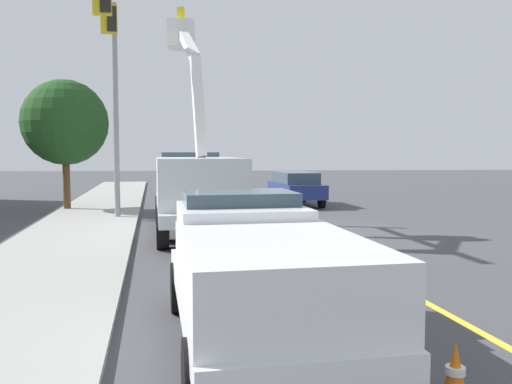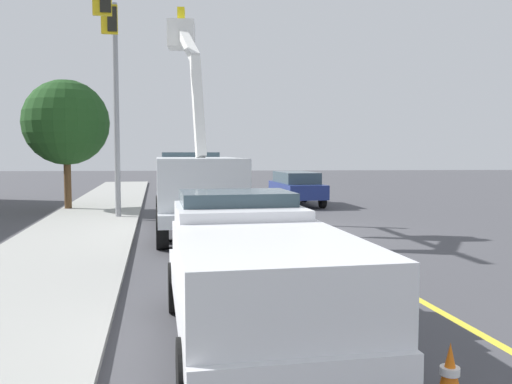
# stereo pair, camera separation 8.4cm
# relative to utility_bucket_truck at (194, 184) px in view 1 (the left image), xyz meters

# --- Properties ---
(ground) EXTENTS (120.00, 120.00, 0.00)m
(ground) POSITION_rel_utility_bucket_truck_xyz_m (0.21, -3.43, -1.62)
(ground) COLOR #47474C
(sidewalk_far_side) EXTENTS (60.01, 10.53, 0.12)m
(sidewalk_far_side) POSITION_rel_utility_bucket_truck_xyz_m (-0.62, 3.73, -1.56)
(sidewalk_far_side) COLOR #9E9E99
(sidewalk_far_side) RESTS_ON ground
(lane_centre_stripe) EXTENTS (49.68, 5.95, 0.01)m
(lane_centre_stripe) POSITION_rel_utility_bucket_truck_xyz_m (0.21, -3.43, -1.62)
(lane_centre_stripe) COLOR yellow
(lane_centre_stripe) RESTS_ON ground
(utility_bucket_truck) EXTENTS (8.43, 3.43, 7.58)m
(utility_bucket_truck) POSITION_rel_utility_bucket_truck_xyz_m (0.00, 0.00, 0.00)
(utility_bucket_truck) COLOR silver
(utility_bucket_truck) RESTS_ON ground
(service_pickup_truck) EXTENTS (5.81, 2.73, 2.06)m
(service_pickup_truck) POSITION_rel_utility_bucket_truck_xyz_m (-10.72, -1.26, -0.50)
(service_pickup_truck) COLOR white
(service_pickup_truck) RESTS_ON ground
(passing_minivan) EXTENTS (4.99, 2.44, 1.69)m
(passing_minivan) POSITION_rel_utility_bucket_truck_xyz_m (8.92, -4.76, -0.65)
(passing_minivan) COLOR navy
(passing_minivan) RESTS_ON ground
(traffic_cone_leading) EXTENTS (0.40, 0.40, 0.77)m
(traffic_cone_leading) POSITION_rel_utility_bucket_truck_xyz_m (-12.75, -3.13, -1.24)
(traffic_cone_leading) COLOR black
(traffic_cone_leading) RESTS_ON ground
(traffic_cone_mid_front) EXTENTS (0.40, 0.40, 0.84)m
(traffic_cone_mid_front) POSITION_rel_utility_bucket_truck_xyz_m (-4.49, -2.14, -1.21)
(traffic_cone_mid_front) COLOR black
(traffic_cone_mid_front) RESTS_ON ground
(traffic_cone_mid_rear) EXTENTS (0.40, 0.40, 0.85)m
(traffic_cone_mid_rear) POSITION_rel_utility_bucket_truck_xyz_m (4.35, -1.27, -1.21)
(traffic_cone_mid_rear) COLOR black
(traffic_cone_mid_rear) RESTS_ON ground
(traffic_signal_mast) EXTENTS (6.39, 0.98, 8.51)m
(traffic_signal_mast) POSITION_rel_utility_bucket_truck_xyz_m (1.94, 3.01, 4.23)
(traffic_signal_mast) COLOR gray
(traffic_signal_mast) RESTS_ON ground
(street_tree_right) EXTENTS (3.86, 3.86, 5.97)m
(street_tree_right) POSITION_rel_utility_bucket_truck_xyz_m (6.95, 6.10, 2.41)
(street_tree_right) COLOR brown
(street_tree_right) RESTS_ON ground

